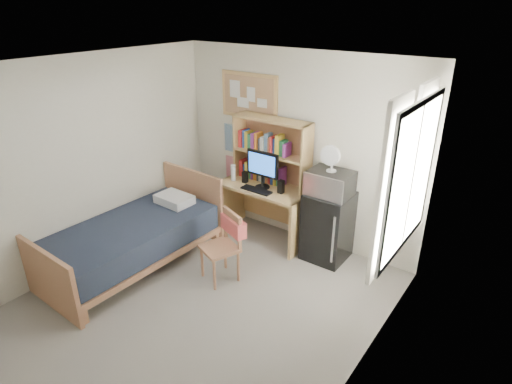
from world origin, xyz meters
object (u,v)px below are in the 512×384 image
Objects in this scene: monitor at (263,170)px; bulletin_board at (249,96)px; speaker_left at (245,177)px; desk_fan at (332,160)px; speaker_right at (281,187)px; microwave at (330,183)px; mini_fridge at (328,226)px; bed at (133,244)px; desk at (265,212)px; desk_chair at (219,248)px.

bulletin_board is at bearing 143.14° from monitor.
speaker_left is 1.36m from desk_fan.
speaker_right is 0.70m from microwave.
microwave is (0.66, 0.09, 0.19)m from speaker_right.
mini_fridge is 5.18× the size of speaker_right.
mini_fridge is (1.46, -0.27, -1.46)m from bulletin_board.
speaker_left is (0.66, 1.51, 0.58)m from bed.
monitor is 1.69× the size of desk_fan.
monitor is (0.50, -0.38, -0.86)m from bulletin_board.
mini_fridge is (0.96, 0.05, 0.06)m from desk.
bulletin_board is at bearing 154.81° from speaker_right.
speaker_right is at bearing -170.83° from mini_fridge.
bed is (-1.93, -1.62, -0.16)m from mini_fridge.
desk_chair is at bearing -124.98° from microwave.
bulletin_board is 1.07× the size of desk_chair.
speaker_right is (0.80, -0.39, -1.03)m from bulletin_board.
desk_fan is (0.00, 0.00, 0.31)m from microwave.
desk is at bearing 60.36° from bed.
mini_fridge is 0.80m from speaker_right.
desk is 7.18× the size of speaker_right.
bulletin_board is at bearing 168.30° from microwave.
monitor reaches higher than desk.
monitor reaches higher than speaker_left.
speaker_right reaches higher than mini_fridge.
monitor is at bearing -37.36° from bulletin_board.
desk_fan is (0.00, -0.02, 0.92)m from mini_fridge.
mini_fridge is at bearing 9.99° from speaker_right.
desk_chair is at bearing -124.98° from desk_fan.
speaker_left is (-1.26, -0.11, 0.42)m from mini_fridge.
microwave is (0.82, 1.19, 0.64)m from desk_chair.
mini_fridge is at bearing 41.93° from bed.
bed is at bearing -103.69° from bulletin_board.
desk is 0.58m from speaker_right.
bulletin_board is at bearing 118.41° from speaker_left.
mini_fridge is 2.52m from bed.
mini_fridge is 1.78× the size of monitor.
speaker_right is (-0.66, -0.11, 0.43)m from mini_fridge.
desk reaches higher than bed.
bulletin_board is 0.44× the size of bed.
monitor is (-0.96, -0.11, 0.60)m from mini_fridge.
monitor is at bearing -173.91° from mini_fridge.
desk_chair is 1.46m from mini_fridge.
desk is at bearing 118.55° from desk_chair.
speaker_right is (0.60, -0.01, 0.01)m from speaker_left.
speaker_right is (1.26, 1.51, 0.59)m from bed.
mini_fridge is at bearing 77.29° from desk_chair.
speaker_left reaches higher than desk_chair.
speaker_left is at bearing -62.09° from bulletin_board.
desk_chair is 0.95× the size of mini_fridge.
monitor reaches higher than bed.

